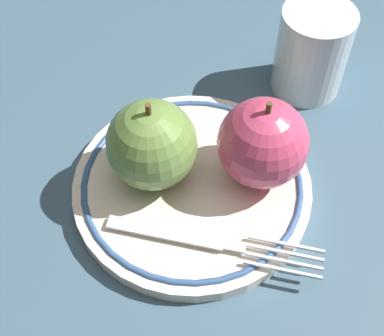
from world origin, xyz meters
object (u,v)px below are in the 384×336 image
Objects in this scene: plate at (192,186)px; apple_red_whole at (152,145)px; drinking_glass at (312,51)px; apple_second_whole at (263,143)px; fork at (207,241)px.

plate is 0.06m from apple_red_whole.
apple_second_whole is at bearing 141.48° from drinking_glass.
fork is (-0.06, 0.00, 0.01)m from plate.
apple_second_whole is (-0.00, -0.06, 0.05)m from plate.
plate is at bearing 114.09° from fork.
apple_second_whole is 0.52× the size of fork.
fork is at bearing 178.21° from plate.
fork is at bearing -160.18° from apple_red_whole.
plate is at bearing 125.95° from drinking_glass.
apple_red_whole is (0.02, 0.03, 0.05)m from plate.
plate is 0.06m from fork.
plate is 2.43× the size of apple_red_whole.
fork is at bearing 138.54° from drinking_glass.
apple_second_whole is at bearing 69.70° from fork.
fork reaches higher than plate.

